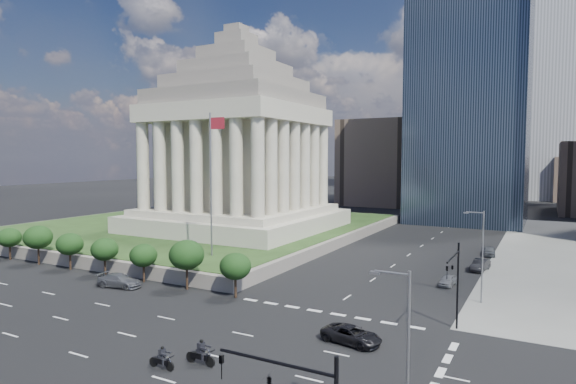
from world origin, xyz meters
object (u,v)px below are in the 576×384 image
Objects in this scene: suv_grey at (120,281)px; parked_sedan_mid at (480,265)px; street_lamp_south at (405,355)px; war_memorial at (237,128)px; parked_sedan_far at (489,251)px; motorcycle_lead at (200,352)px; street_lamp_north at (481,251)px; parked_sedan_near at (448,280)px; flagpole at (212,176)px; pickup_truck at (352,335)px; traffic_signal_ne at (455,277)px; motorcycle_trail at (161,357)px.

suv_grey reaches higher than parked_sedan_mid.
street_lamp_south reaches higher than parked_sedan_mid.
war_memorial reaches higher than street_lamp_south.
parked_sedan_far is (-1.83, 58.45, -4.92)m from street_lamp_south.
parked_sedan_far is 1.63× the size of motorcycle_lead.
war_memorial reaches higher than street_lamp_north.
street_lamp_south reaches higher than parked_sedan_near.
street_lamp_north is (35.16, 1.00, -7.45)m from flagpole.
pickup_truck is 1.19× the size of parked_sedan_far.
traffic_signal_ne is 10.45m from pickup_truck.
motorcycle_trail is at bearing -123.03° from street_lamp_north.
traffic_signal_ne is 25.34m from motorcycle_trail.
street_lamp_north is (47.33, -23.00, -15.74)m from war_memorial.
war_memorial reaches higher than motorcycle_trail.
motorcycle_lead is (-14.78, -42.61, 0.22)m from parked_sedan_mid.
parked_sedan_near is 0.81× the size of parked_sedan_mid.
pickup_truck is at bearing -140.21° from traffic_signal_ne.
parked_sedan_mid is at bearing 92.11° from traffic_signal_ne.
flagpole reaches higher than parked_sedan_mid.
motorcycle_lead is at bearing -105.32° from parked_sedan_near.
street_lamp_north is at bearing 85.81° from traffic_signal_ne.
street_lamp_south reaches higher than motorcycle_trail.
parked_sedan_far is at bearing 93.81° from street_lamp_north.
flagpole is 34.00m from motorcycle_lead.
suv_grey is 25.18m from motorcycle_trail.
war_memorial is 50.47m from parked_sedan_mid.
street_lamp_south is 1.00× the size of street_lamp_north.
motorcycle_lead is (30.72, -49.79, -20.40)m from war_memorial.
war_memorial reaches higher than motorcycle_lead.
flagpole is at bearing 125.87° from motorcycle_lead.
war_memorial is 1.95× the size of flagpole.
suv_grey is 47.88m from parked_sedan_mid.
traffic_signal_ne is 19.72m from street_lamp_south.
street_lamp_south is 42.94m from suv_grey.
parked_sedan_far is at bearing 91.79° from street_lamp_south.
parked_sedan_mid is (2.50, 10.23, 0.12)m from parked_sedan_near.
motorcycle_trail reaches higher than parked_sedan_near.
war_memorial reaches higher than traffic_signal_ne.
motorcycle_trail is at bearing -136.62° from motorcycle_lead.
pickup_truck is 1.10× the size of parked_sedan_mid.
flagpole is 4.57× the size of parked_sedan_far.
parked_sedan_near is at bearing -102.00° from parked_sedan_far.
street_lamp_north reaches higher than parked_sedan_mid.
traffic_signal_ne reaches higher than suv_grey.
traffic_signal_ne is 22.52m from motorcycle_lead.
parked_sedan_near is at bearing -94.82° from parked_sedan_mid.
street_lamp_north is 8.66m from parked_sedan_near.
street_lamp_south is 31.00m from street_lamp_north.
traffic_signal_ne is 11.34m from street_lamp_north.
parked_sedan_far is (6.24, 44.79, 0.02)m from pickup_truck.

